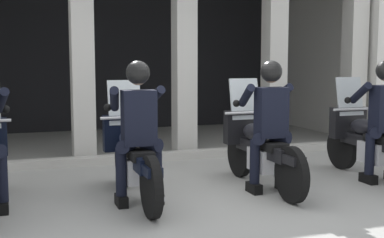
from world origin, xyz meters
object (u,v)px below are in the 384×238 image
motorcycle_center_left (133,155)px  motorcycle_center_right (259,147)px  police_officer_far_right (384,111)px  motorcycle_far_right (368,141)px  police_officer_center_right (270,115)px  police_officer_center_left (138,120)px

motorcycle_center_left → motorcycle_center_right: bearing=6.0°
motorcycle_center_right → police_officer_far_right: bearing=-13.6°
motorcycle_far_right → police_officer_far_right: police_officer_far_right is taller
police_officer_far_right → motorcycle_far_right: bearing=93.7°
motorcycle_far_right → police_officer_far_right: (-0.00, -0.28, 0.44)m
motorcycle_far_right → motorcycle_center_left: bearing=-176.0°
motorcycle_far_right → police_officer_far_right: 0.52m
motorcycle_center_right → police_officer_center_right: (-0.00, -0.28, 0.44)m
motorcycle_center_left → police_officer_far_right: 3.28m
motorcycle_far_right → police_officer_center_right: bearing=-167.3°
police_officer_center_left → police_officer_center_right: size_ratio=1.00×
motorcycle_far_right → police_officer_far_right: bearing=-86.3°
motorcycle_center_left → motorcycle_far_right: bearing=4.7°
motorcycle_center_left → motorcycle_far_right: same height
motorcycle_center_right → motorcycle_far_right: 1.62m
motorcycle_center_left → police_officer_center_left: (-0.00, -0.28, 0.44)m
police_officer_center_left → police_officer_far_right: (3.24, 0.00, 0.00)m
motorcycle_center_left → motorcycle_far_right: 3.24m
motorcycle_center_left → motorcycle_center_right: size_ratio=1.00×
motorcycle_center_left → police_officer_center_left: size_ratio=1.29×
police_officer_center_left → motorcycle_far_right: 3.28m
motorcycle_center_right → police_officer_center_right: police_officer_center_right is taller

